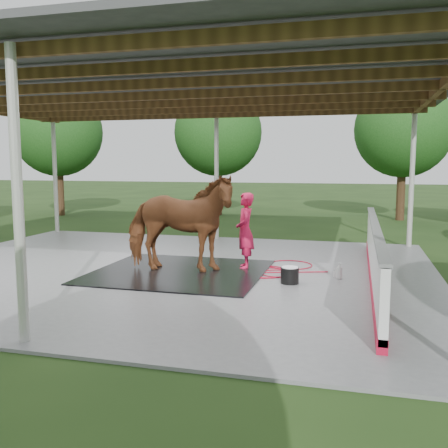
% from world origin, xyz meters
% --- Properties ---
extents(ground, '(100.00, 100.00, 0.00)m').
position_xyz_m(ground, '(0.00, 0.00, 0.00)').
color(ground, '#1E3814').
extents(concrete_slab, '(12.00, 10.00, 0.05)m').
position_xyz_m(concrete_slab, '(0.00, 0.00, 0.03)').
color(concrete_slab, slate).
rests_on(concrete_slab, ground).
extents(pavilion_structure, '(12.60, 10.60, 4.05)m').
position_xyz_m(pavilion_structure, '(0.00, -0.00, 3.97)').
color(pavilion_structure, beige).
rests_on(pavilion_structure, ground).
extents(dasher_board, '(0.16, 8.00, 1.15)m').
position_xyz_m(dasher_board, '(4.60, 0.00, 0.59)').
color(dasher_board, '#B40F2C').
rests_on(dasher_board, concrete_slab).
extents(tree_belt, '(28.00, 28.00, 5.80)m').
position_xyz_m(tree_belt, '(0.30, 0.90, 3.79)').
color(tree_belt, '#382314').
rests_on(tree_belt, ground).
extents(rubber_mat, '(3.63, 3.40, 0.03)m').
position_xyz_m(rubber_mat, '(0.55, -0.21, 0.06)').
color(rubber_mat, black).
rests_on(rubber_mat, concrete_slab).
extents(horse, '(2.56, 1.31, 2.10)m').
position_xyz_m(horse, '(0.55, -0.21, 1.12)').
color(horse, brown).
rests_on(horse, rubber_mat).
extents(handler, '(0.56, 0.71, 1.71)m').
position_xyz_m(handler, '(1.83, 0.59, 0.90)').
color(handler, '#CF1644').
rests_on(handler, concrete_slab).
extents(wash_bucket, '(0.36, 0.36, 0.33)m').
position_xyz_m(wash_bucket, '(3.00, -0.58, 0.22)').
color(wash_bucket, black).
rests_on(wash_bucket, concrete_slab).
extents(soap_bottle_a, '(0.18, 0.18, 0.34)m').
position_xyz_m(soap_bottle_a, '(3.93, 0.06, 0.22)').
color(soap_bottle_a, silver).
rests_on(soap_bottle_a, concrete_slab).
extents(soap_bottle_b, '(0.11, 0.11, 0.17)m').
position_xyz_m(soap_bottle_b, '(3.85, 0.21, 0.14)').
color(soap_bottle_b, '#338CD8').
rests_on(soap_bottle_b, concrete_slab).
extents(hose_coil, '(2.04, 2.06, 0.02)m').
position_xyz_m(hose_coil, '(2.48, 0.48, 0.06)').
color(hose_coil, '#A10B23').
rests_on(hose_coil, concrete_slab).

